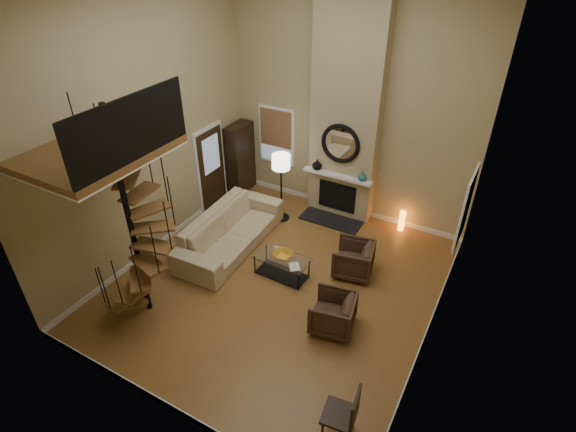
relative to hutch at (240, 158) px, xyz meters
The scene contains 32 objects.
ground 4.06m from the hutch, 45.34° to the right, with size 6.00×6.50×0.01m, color #A57035.
back_wall 3.34m from the hutch, ahead, with size 6.00×0.02×5.50m, color tan.
front_wall 6.90m from the hutch, 65.39° to the right, with size 6.00×0.02×5.50m, color tan.
left_wall 3.34m from the hutch, 94.59° to the right, with size 0.02×6.50×5.50m, color tan.
right_wall 6.67m from the hutch, 25.93° to the right, with size 0.02×6.50×5.50m, color tan.
baseboard_back 2.95m from the hutch, ahead, with size 6.00×0.02×0.12m, color white.
baseboard_front 6.71m from the hutch, 65.35° to the right, with size 6.00×0.02×0.12m, color white.
baseboard_left 2.95m from the hutch, 94.39° to the right, with size 0.02×6.50×0.12m, color white.
baseboard_right 6.47m from the hutch, 25.97° to the right, with size 0.02×6.50×0.12m, color white.
chimney_breast 3.32m from the hutch, ahead, with size 1.60×0.38×5.50m, color tan.
hearth 2.94m from the hutch, ahead, with size 1.50×0.60×0.04m, color black.
firebox 2.80m from the hutch, ahead, with size 0.95×0.02×0.72m, color black.
mantel 2.78m from the hutch, ahead, with size 1.70×0.18×0.06m, color white.
mirror_frame 2.95m from the hutch, ahead, with size 0.94×0.94×0.10m, color black.
mirror_disc 2.95m from the hutch, ahead, with size 0.80×0.80×0.01m, color white.
vase_left 2.25m from the hutch, ahead, with size 0.24×0.24×0.25m, color black.
vase_right 3.39m from the hutch, ahead, with size 0.20×0.20×0.21m, color #1C5B62.
window_back 1.18m from the hutch, 25.38° to the left, with size 1.02×0.06×1.52m.
window_right 5.84m from the hutch, ahead, with size 0.06×1.02×1.52m.
entry_door 1.03m from the hutch, 100.15° to the right, with size 0.10×1.05×2.16m.
loft 5.19m from the hutch, 81.00° to the right, with size 1.70×2.20×1.09m.
spiral_stair 4.78m from the hutch, 77.82° to the right, with size 1.47×1.47×4.06m.
hutch is the anchor object (origin of this frame).
sofa 2.57m from the hutch, 61.81° to the right, with size 2.96×1.16×0.86m, color #C4B088.
armchair_near 4.44m from the hutch, 23.61° to the right, with size 0.77×0.79×0.72m, color #472E20.
armchair_far 5.48m from the hutch, 38.05° to the right, with size 0.75×0.77×0.70m, color #472E20.
coffee_table 3.80m from the hutch, 43.40° to the right, with size 1.16×0.60×0.44m.
bowl 3.73m from the hutch, 42.84° to the right, with size 0.39×0.39×0.10m, color gold.
book 4.13m from the hutch, 41.56° to the right, with size 0.20×0.27×0.03m, color gray.
floor_lamp 1.85m from the hutch, 23.25° to the right, with size 0.43×0.43×1.75m.
accent_lamp 4.44m from the hutch, ahead, with size 0.14×0.14×0.51m, color orange.
side_chair 7.35m from the hutch, 44.70° to the right, with size 0.51×0.51×0.98m.
Camera 1 is at (3.51, -5.92, 6.18)m, focal length 27.96 mm.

